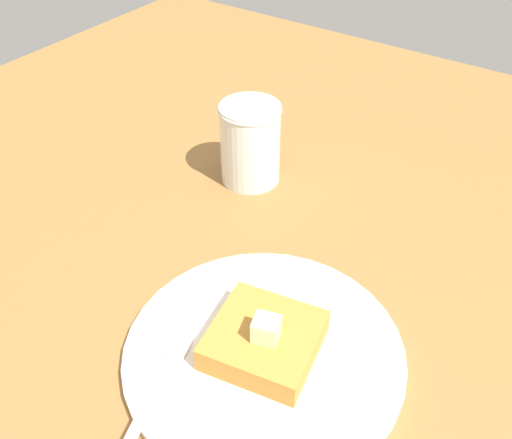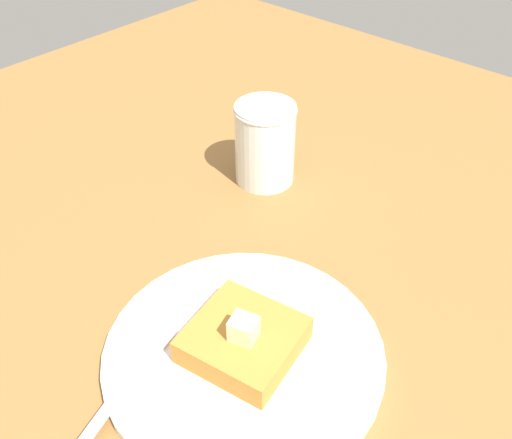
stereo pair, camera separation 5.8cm
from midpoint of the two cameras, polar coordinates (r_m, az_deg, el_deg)
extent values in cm
cube|color=brown|center=(62.05, 0.74, -4.10)|extent=(120.44, 120.44, 2.71)
cylinder|color=silver|center=(51.41, 2.09, -13.34)|extent=(24.65, 24.65, 1.04)
torus|color=#523421|center=(51.31, 2.09, -13.26)|extent=(24.65, 24.65, 0.80)
cube|color=#B87B31|center=(49.99, 2.14, -12.11)|extent=(10.20, 10.39, 2.54)
cube|color=beige|center=(47.68, 2.29, -11.05)|extent=(2.51, 2.66, 2.19)
cube|color=silver|center=(48.81, -10.29, -17.09)|extent=(9.79, 3.93, 0.36)
cube|color=silver|center=(51.82, -6.49, -11.81)|extent=(3.34, 2.95, 0.36)
cube|color=silver|center=(53.73, -5.70, -9.26)|extent=(3.14, 1.29, 0.36)
cube|color=silver|center=(53.54, -5.18, -9.45)|extent=(3.14, 1.29, 0.36)
cube|color=silver|center=(53.35, -4.65, -9.64)|extent=(3.14, 1.29, 0.36)
cube|color=silver|center=(53.17, -4.12, -9.83)|extent=(3.14, 1.29, 0.36)
cylinder|color=#461F0A|center=(69.77, 3.28, 6.17)|extent=(6.65, 6.65, 6.26)
cylinder|color=silver|center=(68.75, 3.33, 7.49)|extent=(7.23, 7.23, 10.04)
torus|color=silver|center=(66.43, 3.48, 10.82)|extent=(7.44, 7.44, 0.50)
camera|label=1|loc=(0.03, -87.14, 2.37)|focal=40.00mm
camera|label=2|loc=(0.03, 92.86, -2.37)|focal=40.00mm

